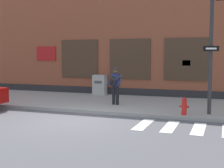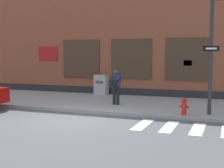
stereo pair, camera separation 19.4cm
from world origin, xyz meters
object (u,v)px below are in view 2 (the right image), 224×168
traffic_light (215,25)px  utility_box (101,85)px  busker (116,84)px  fire_hydrant (184,106)px

traffic_light → utility_box: (-6.62, 5.55, -2.80)m
busker → fire_hydrant: busker is taller
traffic_light → fire_hydrant: size_ratio=6.93×
utility_box → fire_hydrant: bearing=-40.7°
traffic_light → fire_hydrant: traffic_light is taller
utility_box → fire_hydrant: utility_box is taller
busker → traffic_light: traffic_light is taller
traffic_light → fire_hydrant: (-1.09, 0.78, -3.05)m
busker → utility_box: busker is taller
busker → utility_box: 3.91m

